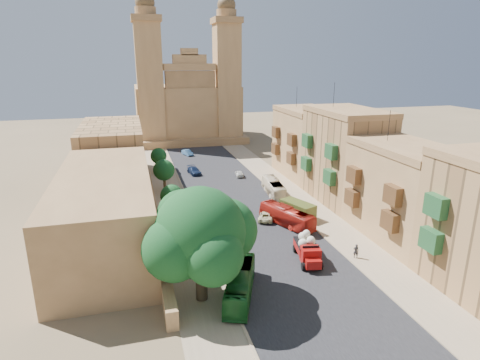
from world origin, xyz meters
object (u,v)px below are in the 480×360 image
olive_pickup (298,210)px  car_dkblue (194,171)px  car_blue_a (215,222)px  car_white_b (239,173)px  street_tree_d (159,156)px  bus_green_north (240,284)px  car_white_a (209,194)px  street_tree_b (172,196)px  pedestrian_a (356,251)px  car_blue_b (187,153)px  street_tree_a (184,234)px  ficus_tree (201,235)px  street_tree_c (164,170)px  car_cream (266,215)px  bus_cream_east (274,187)px  bus_red_east (287,216)px  church (187,104)px  pedestrian_c (303,208)px  red_truck (308,248)px

olive_pickup → car_dkblue: size_ratio=1.24×
car_blue_a → car_white_b: car_white_b is taller
street_tree_d → bus_green_north: (3.94, -44.44, -1.90)m
car_dkblue → car_white_b: bearing=-33.8°
street_tree_d → car_white_a: 18.19m
street_tree_b → pedestrian_a: size_ratio=2.95×
car_dkblue → car_blue_b: (0.96, 15.72, -0.04)m
street_tree_a → car_dkblue: bearing=79.4°
street_tree_b → ficus_tree: bearing=-88.3°
street_tree_c → street_tree_d: size_ratio=1.13×
street_tree_a → car_dkblue: 33.53m
pedestrian_a → car_cream: bearing=-46.9°
olive_pickup → car_cream: size_ratio=1.33×
bus_cream_east → olive_pickup: bearing=96.1°
car_blue_a → car_cream: size_ratio=0.78×
bus_cream_east → car_blue_a: bearing=46.3°
bus_cream_east → bus_red_east: bearing=84.3°
olive_pickup → bus_green_north: (-12.56, -16.44, 0.21)m
street_tree_a → street_tree_c: 24.01m
bus_red_east → pedestrian_a: bearing=88.3°
church → pedestrian_c: church is taller
bus_cream_east → car_cream: size_ratio=2.10×
pedestrian_a → car_dkblue: bearing=-54.2°
car_blue_a → car_white_a: bearing=80.8°
street_tree_a → olive_pickup: 18.43m
car_blue_b → car_white_b: bearing=-89.0°
street_tree_d → car_white_a: bearing=-69.1°
street_tree_a → car_blue_a: size_ratio=1.32×
street_tree_c → bus_red_east: size_ratio=0.61×
bus_red_east → bus_cream_east: bearing=-124.3°
olive_pickup → car_white_b: size_ratio=1.68×
church → car_white_a: 48.40m
street_tree_c → bus_green_north: 32.76m
car_blue_a → car_white_b: (8.97, 21.22, 0.01)m
church → bus_red_east: size_ratio=4.20×
ficus_tree → street_tree_d: (-0.59, 43.99, -3.06)m
street_tree_c → street_tree_d: street_tree_c is taller
bus_cream_east → church: bearing=-76.3°
car_white_a → pedestrian_c: bearing=-20.9°
ficus_tree → street_tree_c: bearing=91.1°
street_tree_a → street_tree_d: bearing=90.0°
ficus_tree → street_tree_b: 20.23m
street_tree_d → car_white_b: street_tree_d is taller
street_tree_a → car_dkblue: size_ratio=0.96×
bus_red_east → car_white_a: (-7.58, 13.50, -0.65)m
red_truck → ficus_tree: bearing=-161.0°
red_truck → car_dkblue: bearing=99.9°
ficus_tree → red_truck: bearing=19.0°
bus_green_north → car_cream: bearing=85.1°
car_white_a → car_dkblue: (-0.24, 13.70, 0.09)m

